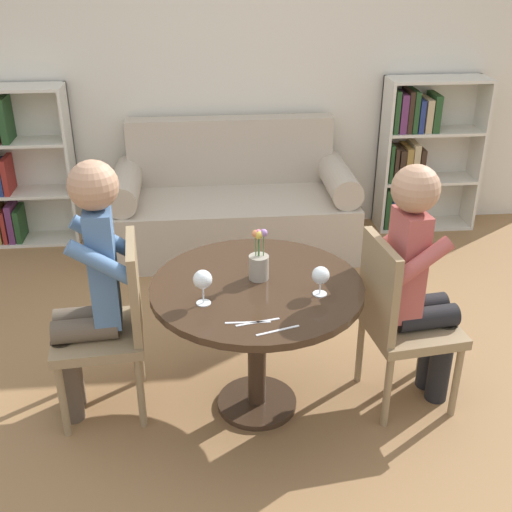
{
  "coord_description": "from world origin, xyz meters",
  "views": [
    {
      "loc": [
        -0.24,
        -2.56,
        2.14
      ],
      "look_at": [
        0.0,
        0.05,
        0.82
      ],
      "focal_mm": 45.0,
      "sensor_mm": 36.0,
      "label": 1
    }
  ],
  "objects_px": {
    "chair_right": "(399,317)",
    "person_left": "(89,285)",
    "wine_glass_right": "(321,276)",
    "flower_vase": "(259,261)",
    "couch": "(233,208)",
    "chair_left": "(113,322)",
    "wine_glass_left": "(203,281)",
    "bookshelf_right": "(417,154)",
    "person_right": "(419,280)",
    "bookshelf_left": "(8,168)"
  },
  "relations": [
    {
      "from": "chair_right",
      "to": "person_left",
      "type": "distance_m",
      "value": 1.47
    },
    {
      "from": "wine_glass_right",
      "to": "flower_vase",
      "type": "relative_size",
      "value": 0.54
    },
    {
      "from": "couch",
      "to": "chair_left",
      "type": "xyz_separation_m",
      "value": [
        -0.68,
        -1.81,
        0.18
      ]
    },
    {
      "from": "flower_vase",
      "to": "person_left",
      "type": "bearing_deg",
      "value": 179.95
    },
    {
      "from": "person_left",
      "to": "wine_glass_left",
      "type": "height_order",
      "value": "person_left"
    },
    {
      "from": "bookshelf_right",
      "to": "wine_glass_left",
      "type": "bearing_deg",
      "value": -126.81
    },
    {
      "from": "chair_left",
      "to": "couch",
      "type": "bearing_deg",
      "value": 154.54
    },
    {
      "from": "bookshelf_right",
      "to": "flower_vase",
      "type": "distance_m",
      "value": 2.54
    },
    {
      "from": "chair_left",
      "to": "wine_glass_right",
      "type": "bearing_deg",
      "value": 74.29
    },
    {
      "from": "couch",
      "to": "person_right",
      "type": "bearing_deg",
      "value": -67.7
    },
    {
      "from": "chair_left",
      "to": "wine_glass_right",
      "type": "xyz_separation_m",
      "value": [
        0.95,
        -0.18,
        0.3
      ]
    },
    {
      "from": "person_left",
      "to": "wine_glass_right",
      "type": "relative_size",
      "value": 9.53
    },
    {
      "from": "bookshelf_left",
      "to": "bookshelf_right",
      "type": "relative_size",
      "value": 1.0
    },
    {
      "from": "bookshelf_right",
      "to": "person_left",
      "type": "xyz_separation_m",
      "value": [
        -2.23,
        -2.08,
        0.1
      ]
    },
    {
      "from": "person_left",
      "to": "chair_left",
      "type": "bearing_deg",
      "value": 93.4
    },
    {
      "from": "person_right",
      "to": "wine_glass_right",
      "type": "relative_size",
      "value": 9.23
    },
    {
      "from": "couch",
      "to": "person_left",
      "type": "relative_size",
      "value": 1.36
    },
    {
      "from": "bookshelf_right",
      "to": "flower_vase",
      "type": "bearing_deg",
      "value": -124.84
    },
    {
      "from": "wine_glass_right",
      "to": "person_left",
      "type": "bearing_deg",
      "value": 170.55
    },
    {
      "from": "chair_left",
      "to": "flower_vase",
      "type": "xyz_separation_m",
      "value": [
        0.7,
        -0.01,
        0.3
      ]
    },
    {
      "from": "chair_right",
      "to": "bookshelf_left",
      "type": "bearing_deg",
      "value": 40.02
    },
    {
      "from": "couch",
      "to": "wine_glass_left",
      "type": "relative_size",
      "value": 10.97
    },
    {
      "from": "couch",
      "to": "person_left",
      "type": "distance_m",
      "value": 2.01
    },
    {
      "from": "bookshelf_left",
      "to": "wine_glass_right",
      "type": "relative_size",
      "value": 8.76
    },
    {
      "from": "bookshelf_left",
      "to": "wine_glass_right",
      "type": "distance_m",
      "value": 2.97
    },
    {
      "from": "chair_left",
      "to": "person_right",
      "type": "height_order",
      "value": "person_right"
    },
    {
      "from": "bookshelf_right",
      "to": "wine_glass_right",
      "type": "xyz_separation_m",
      "value": [
        -1.19,
        -2.25,
        0.19
      ]
    },
    {
      "from": "bookshelf_left",
      "to": "wine_glass_left",
      "type": "relative_size",
      "value": 7.39
    },
    {
      "from": "bookshelf_left",
      "to": "person_left",
      "type": "height_order",
      "value": "person_left"
    },
    {
      "from": "chair_left",
      "to": "person_left",
      "type": "xyz_separation_m",
      "value": [
        -0.08,
        -0.01,
        0.21
      ]
    },
    {
      "from": "flower_vase",
      "to": "couch",
      "type": "bearing_deg",
      "value": 90.43
    },
    {
      "from": "couch",
      "to": "chair_right",
      "type": "bearing_deg",
      "value": -70.13
    },
    {
      "from": "couch",
      "to": "bookshelf_left",
      "type": "distance_m",
      "value": 1.7
    },
    {
      "from": "bookshelf_left",
      "to": "chair_right",
      "type": "distance_m",
      "value": 3.18
    },
    {
      "from": "chair_left",
      "to": "chair_right",
      "type": "bearing_deg",
      "value": 81.74
    },
    {
      "from": "bookshelf_left",
      "to": "wine_glass_right",
      "type": "height_order",
      "value": "bookshelf_left"
    },
    {
      "from": "chair_left",
      "to": "wine_glass_left",
      "type": "height_order",
      "value": "chair_left"
    },
    {
      "from": "wine_glass_right",
      "to": "person_right",
      "type": "bearing_deg",
      "value": 13.53
    },
    {
      "from": "bookshelf_left",
      "to": "chair_right",
      "type": "relative_size",
      "value": 1.32
    },
    {
      "from": "bookshelf_right",
      "to": "wine_glass_right",
      "type": "relative_size",
      "value": 8.76
    },
    {
      "from": "bookshelf_right",
      "to": "person_left",
      "type": "distance_m",
      "value": 3.05
    },
    {
      "from": "couch",
      "to": "chair_right",
      "type": "xyz_separation_m",
      "value": [
        0.68,
        -1.89,
        0.18
      ]
    },
    {
      "from": "wine_glass_left",
      "to": "flower_vase",
      "type": "xyz_separation_m",
      "value": [
        0.26,
        0.2,
        -0.02
      ]
    },
    {
      "from": "bookshelf_left",
      "to": "chair_left",
      "type": "distance_m",
      "value": 2.29
    },
    {
      "from": "person_right",
      "to": "chair_right",
      "type": "bearing_deg",
      "value": 95.1
    },
    {
      "from": "wine_glass_left",
      "to": "wine_glass_right",
      "type": "height_order",
      "value": "wine_glass_left"
    },
    {
      "from": "chair_right",
      "to": "flower_vase",
      "type": "distance_m",
      "value": 0.74
    },
    {
      "from": "person_left",
      "to": "flower_vase",
      "type": "bearing_deg",
      "value": 85.19
    },
    {
      "from": "chair_right",
      "to": "bookshelf_right",
      "type": "bearing_deg",
      "value": -27.28
    },
    {
      "from": "wine_glass_right",
      "to": "chair_left",
      "type": "bearing_deg",
      "value": 169.05
    }
  ]
}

